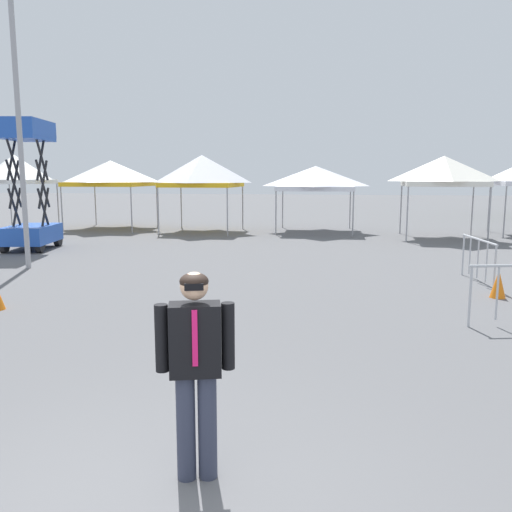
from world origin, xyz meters
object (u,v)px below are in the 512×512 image
object	(u,v)px
canopy_tent_center	(111,173)
light_pole_near_lift	(18,109)
scissor_lift	(30,212)
canopy_tent_behind_center	(444,171)
canopy_tent_left_of_center	(316,178)
person_foreground	(196,361)
traffic_cone_near_barrier	(498,284)
canopy_tent_behind_left	(15,169)
crowd_barrier_mid_lot	(478,252)
canopy_tent_far_right	(202,171)

from	to	relation	value
canopy_tent_center	light_pole_near_lift	size ratio (longest dim) A/B	0.47
scissor_lift	canopy_tent_behind_center	bearing A→B (deg)	20.99
canopy_tent_left_of_center	person_foreground	bearing A→B (deg)	-90.02
scissor_lift	traffic_cone_near_barrier	world-z (taller)	scissor_lift
light_pole_near_lift	traffic_cone_near_barrier	size ratio (longest dim) A/B	12.62
canopy_tent_behind_left	scissor_lift	world-z (taller)	scissor_lift
light_pole_near_lift	canopy_tent_behind_left	bearing A→B (deg)	124.65
light_pole_near_lift	crowd_barrier_mid_lot	world-z (taller)	light_pole_near_lift
canopy_tent_center	canopy_tent_far_right	xyz separation A→B (m)	(4.76, -0.73, 0.10)
scissor_lift	light_pole_near_lift	xyz separation A→B (m)	(2.05, -3.46, 3.01)
canopy_tent_left_of_center	traffic_cone_near_barrier	size ratio (longest dim) A/B	5.94
scissor_lift	light_pole_near_lift	bearing A→B (deg)	-59.31
canopy_tent_behind_left	person_foreground	distance (m)	23.75
canopy_tent_center	scissor_lift	size ratio (longest dim) A/B	0.81
person_foreground	traffic_cone_near_barrier	bearing A→B (deg)	58.97
canopy_tent_behind_center	canopy_tent_center	bearing A→B (deg)	173.20
canopy_tent_left_of_center	crowd_barrier_mid_lot	distance (m)	12.13
canopy_tent_center	canopy_tent_far_right	world-z (taller)	canopy_tent_far_right
canopy_tent_behind_center	crowd_barrier_mid_lot	bearing A→B (deg)	-95.05
person_foreground	light_pole_near_lift	bearing A→B (deg)	129.03
light_pole_near_lift	person_foreground	bearing A→B (deg)	-50.97
canopy_tent_behind_left	canopy_tent_left_of_center	size ratio (longest dim) A/B	1.00
canopy_tent_far_right	canopy_tent_center	bearing A→B (deg)	171.25
canopy_tent_center	canopy_tent_left_of_center	size ratio (longest dim) A/B	1.01
canopy_tent_left_of_center	light_pole_near_lift	xyz separation A→B (m)	(-7.43, -11.01, 1.87)
canopy_tent_far_right	light_pole_near_lift	bearing A→B (deg)	-102.77
canopy_tent_center	canopy_tent_left_of_center	world-z (taller)	canopy_tent_center
scissor_lift	traffic_cone_near_barrier	bearing A→B (deg)	-20.38
canopy_tent_behind_left	canopy_tent_behind_center	size ratio (longest dim) A/B	1.06
canopy_tent_center	canopy_tent_far_right	bearing A→B (deg)	-8.75
crowd_barrier_mid_lot	traffic_cone_near_barrier	world-z (taller)	crowd_barrier_mid_lot
crowd_barrier_mid_lot	traffic_cone_near_barrier	xyz separation A→B (m)	(0.04, -1.56, -0.45)
person_foreground	canopy_tent_center	bearing A→B (deg)	116.20
canopy_tent_center	scissor_lift	distance (m)	7.59
canopy_tent_behind_left	scissor_lift	size ratio (longest dim) A/B	0.80
canopy_tent_behind_center	person_foreground	size ratio (longest dim) A/B	1.88
canopy_tent_left_of_center	scissor_lift	size ratio (longest dim) A/B	0.80
canopy_tent_far_right	person_foreground	bearing A→B (deg)	-75.18
canopy_tent_behind_center	scissor_lift	bearing A→B (deg)	-159.01
traffic_cone_near_barrier	canopy_tent_behind_left	bearing A→B (deg)	148.33
canopy_tent_left_of_center	scissor_lift	bearing A→B (deg)	-141.49
crowd_barrier_mid_lot	person_foreground	bearing A→B (deg)	-116.21
canopy_tent_far_right	scissor_lift	world-z (taller)	scissor_lift
person_foreground	light_pole_near_lift	world-z (taller)	light_pole_near_lift
canopy_tent_behind_center	crowd_barrier_mid_lot	distance (m)	9.52
canopy_tent_behind_left	scissor_lift	xyz separation A→B (m)	(4.72, -6.34, -1.55)
canopy_tent_center	canopy_tent_behind_center	size ratio (longest dim) A/B	1.07
canopy_tent_left_of_center	scissor_lift	world-z (taller)	scissor_lift
scissor_lift	canopy_tent_far_right	bearing A→B (deg)	57.03
canopy_tent_far_right	scissor_lift	xyz separation A→B (m)	(-4.36, -6.72, -1.46)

